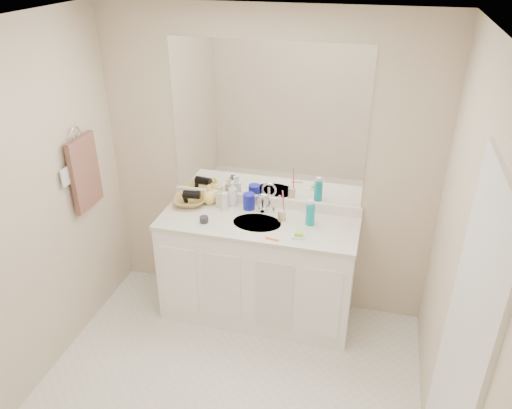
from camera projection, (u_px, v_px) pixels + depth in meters
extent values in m
cube|color=white|center=(200.00, 33.00, 2.18)|extent=(2.60, 2.60, 0.02)
cube|color=beige|center=(267.00, 168.00, 3.86)|extent=(2.60, 0.02, 2.40)
cube|color=beige|center=(9.00, 230.00, 3.04)|extent=(0.02, 2.60, 2.40)
cube|color=beige|center=(461.00, 299.00, 2.46)|extent=(0.02, 2.60, 2.40)
cube|color=white|center=(258.00, 271.00, 3.98)|extent=(1.50, 0.55, 0.85)
cube|color=silver|center=(258.00, 223.00, 3.78)|extent=(1.52, 0.57, 0.03)
cube|color=white|center=(266.00, 201.00, 3.97)|extent=(1.52, 0.03, 0.08)
cylinder|color=beige|center=(257.00, 224.00, 3.76)|extent=(0.37, 0.37, 0.02)
cylinder|color=silver|center=(263.00, 205.00, 3.88)|extent=(0.02, 0.02, 0.11)
cube|color=white|center=(267.00, 124.00, 3.68)|extent=(1.48, 0.01, 1.20)
cylinder|color=#171CA2|center=(249.00, 201.00, 3.92)|extent=(0.11, 0.11, 0.13)
cylinder|color=beige|center=(282.00, 216.00, 3.77)|extent=(0.07, 0.07, 0.08)
cylinder|color=#F4408D|center=(283.00, 203.00, 3.71)|extent=(0.03, 0.04, 0.22)
cylinder|color=#0D98A4|center=(310.00, 215.00, 3.70)|extent=(0.08, 0.08, 0.16)
cube|color=white|center=(299.00, 236.00, 3.57)|extent=(0.11, 0.09, 0.01)
cube|color=#9BE738|center=(299.00, 234.00, 3.57)|extent=(0.07, 0.05, 0.02)
cube|color=#EB5518|center=(272.00, 239.00, 3.54)|extent=(0.11, 0.04, 0.00)
cylinder|color=#2A2A2F|center=(204.00, 219.00, 3.75)|extent=(0.09, 0.09, 0.05)
cylinder|color=white|center=(225.00, 202.00, 3.89)|extent=(0.05, 0.05, 0.15)
imported|color=white|center=(233.00, 194.00, 3.96)|extent=(0.08, 0.08, 0.21)
imported|color=beige|center=(223.00, 196.00, 3.94)|extent=(0.10, 0.10, 0.18)
imported|color=#FAD561|center=(209.00, 194.00, 4.00)|extent=(0.13, 0.13, 0.16)
imported|color=#A78543|center=(190.00, 201.00, 4.00)|extent=(0.32, 0.32, 0.06)
cylinder|color=black|center=(192.00, 195.00, 3.97)|extent=(0.14, 0.08, 0.07)
torus|color=silver|center=(75.00, 134.00, 3.53)|extent=(0.01, 0.11, 0.11)
cube|color=brown|center=(85.00, 173.00, 3.66)|extent=(0.04, 0.32, 0.55)
cube|color=silver|center=(65.00, 177.00, 3.47)|extent=(0.01, 0.08, 0.13)
cube|color=white|center=(456.00, 373.00, 2.30)|extent=(0.02, 0.82, 2.00)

